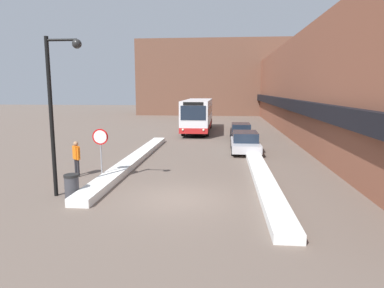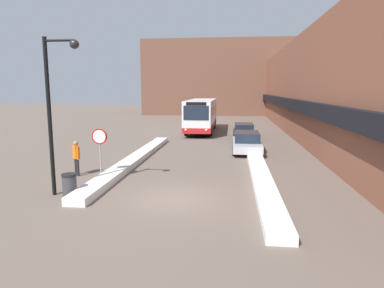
{
  "view_description": "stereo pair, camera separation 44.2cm",
  "coord_description": "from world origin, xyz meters",
  "px_view_note": "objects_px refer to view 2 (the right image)",
  "views": [
    {
      "loc": [
        1.72,
        -12.97,
        4.31
      ],
      "look_at": [
        -0.05,
        5.91,
        1.27
      ],
      "focal_mm": 32.0,
      "sensor_mm": 36.0,
      "label": 1
    },
    {
      "loc": [
        2.16,
        -12.92,
        4.31
      ],
      "look_at": [
        -0.05,
        5.91,
        1.27
      ],
      "focal_mm": 32.0,
      "sensor_mm": 36.0,
      "label": 2
    }
  ],
  "objects_px": {
    "stop_sign": "(100,143)",
    "street_lamp": "(55,99)",
    "city_bus": "(202,114)",
    "parked_car_middle": "(244,131)",
    "parked_car_front": "(247,142)",
    "pedestrian": "(76,155)",
    "trash_bin": "(69,185)"
  },
  "relations": [
    {
      "from": "parked_car_front",
      "to": "stop_sign",
      "type": "xyz_separation_m",
      "value": [
        -7.29,
        -8.17,
        1.09
      ]
    },
    {
      "from": "parked_car_front",
      "to": "stop_sign",
      "type": "relative_size",
      "value": 1.89
    },
    {
      "from": "city_bus",
      "to": "pedestrian",
      "type": "distance_m",
      "value": 19.19
    },
    {
      "from": "parked_car_front",
      "to": "parked_car_middle",
      "type": "relative_size",
      "value": 1.03
    },
    {
      "from": "city_bus",
      "to": "street_lamp",
      "type": "relative_size",
      "value": 1.69
    },
    {
      "from": "pedestrian",
      "to": "parked_car_middle",
      "type": "bearing_deg",
      "value": 104.15
    },
    {
      "from": "stop_sign",
      "to": "trash_bin",
      "type": "xyz_separation_m",
      "value": [
        -0.24,
        -2.75,
        -1.32
      ]
    },
    {
      "from": "parked_car_middle",
      "to": "stop_sign",
      "type": "height_order",
      "value": "stop_sign"
    },
    {
      "from": "stop_sign",
      "to": "pedestrian",
      "type": "height_order",
      "value": "stop_sign"
    },
    {
      "from": "street_lamp",
      "to": "trash_bin",
      "type": "height_order",
      "value": "street_lamp"
    },
    {
      "from": "parked_car_front",
      "to": "street_lamp",
      "type": "xyz_separation_m",
      "value": [
        -8.0,
        -10.75,
        3.21
      ]
    },
    {
      "from": "city_bus",
      "to": "parked_car_middle",
      "type": "bearing_deg",
      "value": -49.25
    },
    {
      "from": "parked_car_front",
      "to": "pedestrian",
      "type": "height_order",
      "value": "pedestrian"
    },
    {
      "from": "street_lamp",
      "to": "pedestrian",
      "type": "relative_size",
      "value": 3.57
    },
    {
      "from": "city_bus",
      "to": "parked_car_front",
      "type": "xyz_separation_m",
      "value": [
        4.14,
        -11.02,
        -1.07
      ]
    },
    {
      "from": "city_bus",
      "to": "trash_bin",
      "type": "distance_m",
      "value": 22.23
    },
    {
      "from": "city_bus",
      "to": "parked_car_middle",
      "type": "relative_size",
      "value": 2.35
    },
    {
      "from": "street_lamp",
      "to": "parked_car_middle",
      "type": "bearing_deg",
      "value": 64.77
    },
    {
      "from": "parked_car_front",
      "to": "pedestrian",
      "type": "xyz_separation_m",
      "value": [
        -8.78,
        -7.58,
        0.35
      ]
    },
    {
      "from": "parked_car_middle",
      "to": "street_lamp",
      "type": "bearing_deg",
      "value": -115.23
    },
    {
      "from": "trash_bin",
      "to": "parked_car_front",
      "type": "bearing_deg",
      "value": 55.4
    },
    {
      "from": "city_bus",
      "to": "parked_car_front",
      "type": "distance_m",
      "value": 11.82
    },
    {
      "from": "city_bus",
      "to": "street_lamp",
      "type": "bearing_deg",
      "value": -100.06
    },
    {
      "from": "parked_car_front",
      "to": "pedestrian",
      "type": "distance_m",
      "value": 11.6
    },
    {
      "from": "city_bus",
      "to": "parked_car_front",
      "type": "bearing_deg",
      "value": -69.43
    },
    {
      "from": "stop_sign",
      "to": "street_lamp",
      "type": "height_order",
      "value": "street_lamp"
    },
    {
      "from": "parked_car_middle",
      "to": "street_lamp",
      "type": "distance_m",
      "value": 19.04
    },
    {
      "from": "parked_car_middle",
      "to": "pedestrian",
      "type": "xyz_separation_m",
      "value": [
        -8.78,
        -13.8,
        0.38
      ]
    },
    {
      "from": "city_bus",
      "to": "parked_car_middle",
      "type": "distance_m",
      "value": 6.43
    },
    {
      "from": "trash_bin",
      "to": "parked_car_middle",
      "type": "bearing_deg",
      "value": 66.28
    },
    {
      "from": "parked_car_front",
      "to": "pedestrian",
      "type": "bearing_deg",
      "value": -139.18
    },
    {
      "from": "parked_car_middle",
      "to": "stop_sign",
      "type": "relative_size",
      "value": 1.83
    }
  ]
}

